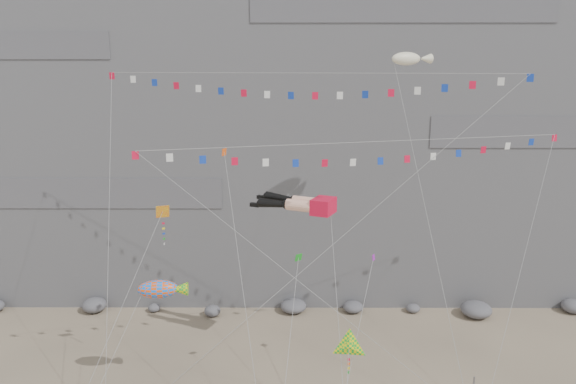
% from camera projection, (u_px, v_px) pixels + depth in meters
% --- Properties ---
extents(cliff, '(80.00, 28.00, 50.00)m').
position_uv_depth(cliff, '(293.00, 58.00, 65.47)').
color(cliff, slate).
rests_on(cliff, ground).
extents(talus_boulders, '(60.00, 3.00, 1.20)m').
position_uv_depth(talus_boulders, '(293.00, 306.00, 56.21)').
color(talus_boulders, slate).
rests_on(talus_boulders, ground).
extents(legs_kite, '(6.92, 16.91, 19.25)m').
position_uv_depth(legs_kite, '(301.00, 204.00, 43.95)').
color(legs_kite, red).
rests_on(legs_kite, ground).
extents(flag_banner_upper, '(30.95, 14.36, 29.00)m').
position_uv_depth(flag_banner_upper, '(303.00, 73.00, 41.88)').
color(flag_banner_upper, red).
rests_on(flag_banner_upper, ground).
extents(flag_banner_lower, '(31.73, 11.76, 21.47)m').
position_uv_depth(flag_banner_lower, '(368.00, 142.00, 41.14)').
color(flag_banner_lower, red).
rests_on(flag_banner_lower, ground).
extents(harlequin_kite, '(6.42, 9.78, 17.23)m').
position_uv_depth(harlequin_kite, '(162.00, 212.00, 40.53)').
color(harlequin_kite, red).
rests_on(harlequin_kite, ground).
extents(fish_windsock, '(6.76, 6.76, 11.33)m').
position_uv_depth(fish_windsock, '(158.00, 289.00, 40.25)').
color(fish_windsock, '#FF510D').
rests_on(fish_windsock, ground).
extents(delta_kite, '(2.55, 6.21, 8.53)m').
position_uv_depth(delta_kite, '(349.00, 347.00, 36.82)').
color(delta_kite, '#FFEE0D').
rests_on(delta_kite, ground).
extents(blimp_windsock, '(5.22, 13.66, 27.74)m').
position_uv_depth(blimp_windsock, '(406.00, 60.00, 44.73)').
color(blimp_windsock, '#FAF2CD').
rests_on(blimp_windsock, ground).
extents(small_kite_a, '(4.29, 13.05, 21.98)m').
position_uv_depth(small_kite_a, '(225.00, 156.00, 41.81)').
color(small_kite_a, '#FE5915').
rests_on(small_kite_a, ground).
extents(small_kite_b, '(4.47, 10.85, 15.06)m').
position_uv_depth(small_kite_b, '(373.00, 262.00, 41.26)').
color(small_kite_b, purple).
rests_on(small_kite_b, ground).
extents(small_kite_c, '(2.23, 10.48, 14.71)m').
position_uv_depth(small_kite_c, '(298.00, 260.00, 39.54)').
color(small_kite_c, '#17961E').
rests_on(small_kite_c, ground).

